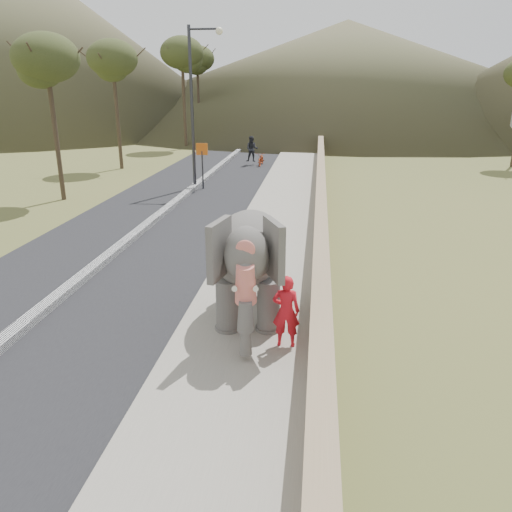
# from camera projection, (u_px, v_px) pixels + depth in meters

# --- Properties ---
(ground) EXTENTS (160.00, 160.00, 0.00)m
(ground) POSITION_uv_depth(u_px,v_px,m) (239.00, 352.00, 10.38)
(ground) COLOR olive
(ground) RESTS_ON ground
(road) EXTENTS (7.00, 120.00, 0.03)m
(road) POSITION_uv_depth(u_px,v_px,m) (156.00, 220.00, 20.33)
(road) COLOR black
(road) RESTS_ON ground
(median) EXTENTS (0.35, 120.00, 0.22)m
(median) POSITION_uv_depth(u_px,v_px,m) (156.00, 218.00, 20.30)
(median) COLOR black
(median) RESTS_ON ground
(walkway) EXTENTS (3.00, 120.00, 0.15)m
(walkway) POSITION_uv_depth(u_px,v_px,m) (278.00, 223.00, 19.73)
(walkway) COLOR #9E9687
(walkway) RESTS_ON ground
(parapet) EXTENTS (0.30, 120.00, 1.10)m
(parapet) POSITION_uv_depth(u_px,v_px,m) (320.00, 213.00, 19.39)
(parapet) COLOR tan
(parapet) RESTS_ON ground
(lamppost) EXTENTS (1.76, 0.36, 8.00)m
(lamppost) POSITION_uv_depth(u_px,v_px,m) (197.00, 93.00, 25.08)
(lamppost) COLOR #28292D
(lamppost) RESTS_ON ground
(signboard) EXTENTS (0.60, 0.08, 2.40)m
(signboard) POSITION_uv_depth(u_px,v_px,m) (202.00, 158.00, 25.88)
(signboard) COLOR #2D2D33
(signboard) RESTS_ON ground
(hill_left) EXTENTS (60.00, 60.00, 22.00)m
(hill_left) POSITION_uv_depth(u_px,v_px,m) (7.00, 36.00, 62.76)
(hill_left) COLOR brown
(hill_left) RESTS_ON ground
(hill_far) EXTENTS (80.00, 80.00, 14.00)m
(hill_far) POSITION_uv_depth(u_px,v_px,m) (345.00, 72.00, 73.18)
(hill_far) COLOR brown
(hill_far) RESTS_ON ground
(elephant_and_man) EXTENTS (2.30, 3.73, 2.59)m
(elephant_and_man) POSITION_uv_depth(u_px,v_px,m) (250.00, 263.00, 11.34)
(elephant_and_man) COLOR #68635E
(elephant_and_man) RESTS_ON ground
(motorcyclist) EXTENTS (1.39, 1.74, 1.97)m
(motorcyclist) POSITION_uv_depth(u_px,v_px,m) (257.00, 154.00, 33.85)
(motorcyclist) COLOR maroon
(motorcyclist) RESTS_ON ground
(trees) EXTENTS (47.63, 40.88, 9.28)m
(trees) POSITION_uv_depth(u_px,v_px,m) (256.00, 102.00, 36.18)
(trees) COLOR #473828
(trees) RESTS_ON ground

